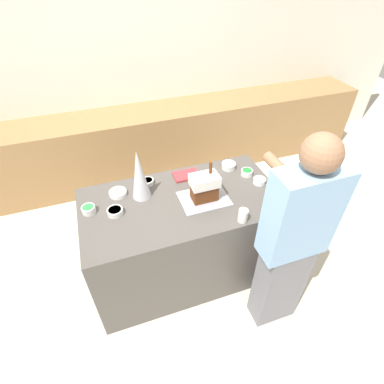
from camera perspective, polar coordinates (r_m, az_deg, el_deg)
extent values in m
plane|color=beige|center=(3.03, -1.57, -14.23)|extent=(12.00, 12.00, 0.00)
cube|color=white|center=(3.91, -11.78, 22.08)|extent=(8.00, 0.05, 2.60)
cube|color=#9E7547|center=(3.96, -9.29, 8.92)|extent=(6.00, 0.60, 0.88)
cube|color=#514C47|center=(2.68, -1.74, -8.68)|extent=(1.59, 0.84, 0.89)
cube|color=#9E9EA8|center=(2.37, 2.30, -1.25)|extent=(0.38, 0.29, 0.01)
cube|color=#5B2D14|center=(2.33, 2.35, 0.04)|extent=(0.19, 0.13, 0.13)
cube|color=white|center=(2.26, 2.42, 2.17)|extent=(0.22, 0.14, 0.09)
cylinder|color=#5B2D14|center=(2.24, 3.56, 4.63)|extent=(0.02, 0.02, 0.10)
cone|color=silver|center=(2.31, -10.02, 3.22)|extent=(0.15, 0.15, 0.42)
cylinder|color=silver|center=(2.37, -19.09, -3.18)|extent=(0.10, 0.10, 0.05)
cylinder|color=green|center=(2.36, -19.19, -2.83)|extent=(0.08, 0.08, 0.01)
cylinder|color=white|center=(2.47, -13.93, -0.19)|extent=(0.14, 0.14, 0.04)
cylinder|color=orange|center=(2.47, -13.98, 0.05)|extent=(0.11, 0.11, 0.01)
cylinder|color=silver|center=(2.71, 6.99, 4.99)|extent=(0.12, 0.12, 0.05)
cylinder|color=red|center=(2.69, 7.03, 5.34)|extent=(0.10, 0.10, 0.01)
cylinder|color=white|center=(2.54, -8.40, 1.95)|extent=(0.10, 0.10, 0.04)
cylinder|color=white|center=(2.53, -8.43, 2.22)|extent=(0.08, 0.08, 0.01)
cylinder|color=white|center=(2.65, 10.41, 3.68)|extent=(0.10, 0.10, 0.05)
cylinder|color=green|center=(2.64, 10.46, 4.00)|extent=(0.08, 0.08, 0.01)
cylinder|color=silver|center=(2.31, -14.43, -3.63)|extent=(0.12, 0.12, 0.04)
cylinder|color=green|center=(2.30, -14.50, -3.34)|extent=(0.10, 0.10, 0.01)
cylinder|color=white|center=(2.58, 12.73, 2.08)|extent=(0.10, 0.10, 0.04)
cylinder|color=red|center=(2.57, 12.78, 2.37)|extent=(0.08, 0.08, 0.01)
cube|color=#B23338|center=(2.60, -1.09, 3.23)|extent=(0.22, 0.15, 0.02)
cylinder|color=white|center=(2.19, 9.69, -4.44)|extent=(0.07, 0.07, 0.10)
cube|color=slate|center=(2.53, 16.19, -16.31)|extent=(0.35, 0.19, 0.84)
cube|color=#8CB7E0|center=(1.97, 20.11, -4.00)|extent=(0.45, 0.20, 0.66)
sphere|color=#996B4C|center=(1.71, 23.42, 6.76)|extent=(0.23, 0.23, 0.23)
cylinder|color=#996B4C|center=(2.01, 17.43, 3.17)|extent=(0.08, 0.45, 0.08)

